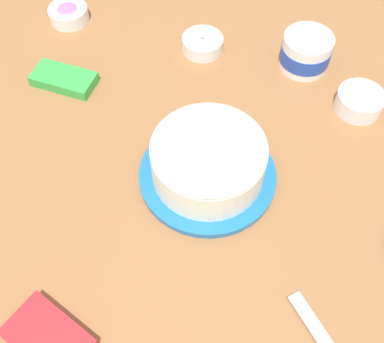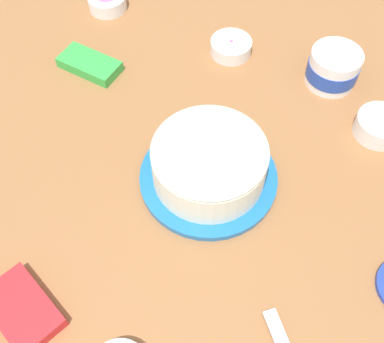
{
  "view_description": "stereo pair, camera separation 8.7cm",
  "coord_description": "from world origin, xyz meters",
  "px_view_note": "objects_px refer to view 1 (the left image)",
  "views": [
    {
      "loc": [
        0.09,
        -0.47,
        0.76
      ],
      "look_at": [
        0.01,
        0.01,
        0.04
      ],
      "focal_mm": 44.25,
      "sensor_mm": 36.0,
      "label": 1
    },
    {
      "loc": [
        0.18,
        -0.45,
        0.76
      ],
      "look_at": [
        0.01,
        0.01,
        0.04
      ],
      "focal_mm": 44.25,
      "sensor_mm": 36.0,
      "label": 2
    }
  ],
  "objects_px": {
    "frosting_tub": "(306,51)",
    "candy_box_upper": "(48,338)",
    "frosted_cake": "(208,162)",
    "sprinkle_bowl_yellow": "(360,101)",
    "candy_box_lower": "(64,79)",
    "sprinkle_bowl_rainbow": "(202,43)",
    "sprinkle_bowl_pink": "(69,13)"
  },
  "relations": [
    {
      "from": "frosted_cake",
      "to": "candy_box_lower",
      "type": "bearing_deg",
      "value": 150.89
    },
    {
      "from": "frosted_cake",
      "to": "sprinkle_bowl_yellow",
      "type": "height_order",
      "value": "frosted_cake"
    },
    {
      "from": "frosted_cake",
      "to": "candy_box_lower",
      "type": "xyz_separation_m",
      "value": [
        -0.35,
        0.19,
        -0.04
      ]
    },
    {
      "from": "candy_box_lower",
      "to": "frosted_cake",
      "type": "bearing_deg",
      "value": -19.06
    },
    {
      "from": "frosted_cake",
      "to": "candy_box_lower",
      "type": "height_order",
      "value": "frosted_cake"
    },
    {
      "from": "sprinkle_bowl_rainbow",
      "to": "sprinkle_bowl_pink",
      "type": "relative_size",
      "value": 1.01
    },
    {
      "from": "candy_box_lower",
      "to": "candy_box_upper",
      "type": "distance_m",
      "value": 0.55
    },
    {
      "from": "frosted_cake",
      "to": "candy_box_upper",
      "type": "distance_m",
      "value": 0.4
    },
    {
      "from": "sprinkle_bowl_yellow",
      "to": "candy_box_upper",
      "type": "distance_m",
      "value": 0.74
    },
    {
      "from": "sprinkle_bowl_rainbow",
      "to": "sprinkle_bowl_pink",
      "type": "distance_m",
      "value": 0.34
    },
    {
      "from": "frosting_tub",
      "to": "frosted_cake",
      "type": "bearing_deg",
      "value": -116.54
    },
    {
      "from": "frosting_tub",
      "to": "sprinkle_bowl_rainbow",
      "type": "distance_m",
      "value": 0.23
    },
    {
      "from": "sprinkle_bowl_pink",
      "to": "sprinkle_bowl_yellow",
      "type": "bearing_deg",
      "value": -14.35
    },
    {
      "from": "frosting_tub",
      "to": "sprinkle_bowl_yellow",
      "type": "relative_size",
      "value": 1.13
    },
    {
      "from": "frosting_tub",
      "to": "candy_box_lower",
      "type": "distance_m",
      "value": 0.53
    },
    {
      "from": "frosting_tub",
      "to": "candy_box_upper",
      "type": "distance_m",
      "value": 0.77
    },
    {
      "from": "frosting_tub",
      "to": "sprinkle_bowl_rainbow",
      "type": "xyz_separation_m",
      "value": [
        -0.23,
        0.01,
        -0.02
      ]
    },
    {
      "from": "sprinkle_bowl_rainbow",
      "to": "candy_box_lower",
      "type": "relative_size",
      "value": 0.69
    },
    {
      "from": "frosted_cake",
      "to": "sprinkle_bowl_pink",
      "type": "relative_size",
      "value": 2.78
    },
    {
      "from": "sprinkle_bowl_yellow",
      "to": "sprinkle_bowl_pink",
      "type": "bearing_deg",
      "value": 165.65
    },
    {
      "from": "frosted_cake",
      "to": "sprinkle_bowl_rainbow",
      "type": "distance_m",
      "value": 0.36
    },
    {
      "from": "candy_box_lower",
      "to": "candy_box_upper",
      "type": "relative_size",
      "value": 1.04
    },
    {
      "from": "sprinkle_bowl_rainbow",
      "to": "candy_box_upper",
      "type": "height_order",
      "value": "sprinkle_bowl_rainbow"
    },
    {
      "from": "frosted_cake",
      "to": "candy_box_upper",
      "type": "xyz_separation_m",
      "value": [
        -0.2,
        -0.34,
        -0.04
      ]
    },
    {
      "from": "sprinkle_bowl_rainbow",
      "to": "sprinkle_bowl_pink",
      "type": "height_order",
      "value": "sprinkle_bowl_pink"
    },
    {
      "from": "sprinkle_bowl_pink",
      "to": "candy_box_lower",
      "type": "height_order",
      "value": "sprinkle_bowl_pink"
    },
    {
      "from": "frosting_tub",
      "to": "candy_box_upper",
      "type": "relative_size",
      "value": 0.84
    },
    {
      "from": "frosted_cake",
      "to": "candy_box_upper",
      "type": "bearing_deg",
      "value": -119.96
    },
    {
      "from": "candy_box_upper",
      "to": "sprinkle_bowl_rainbow",
      "type": "bearing_deg",
      "value": 106.09
    },
    {
      "from": "frosted_cake",
      "to": "candy_box_lower",
      "type": "relative_size",
      "value": 1.91
    },
    {
      "from": "candy_box_upper",
      "to": "sprinkle_bowl_yellow",
      "type": "bearing_deg",
      "value": 76.46
    },
    {
      "from": "frosting_tub",
      "to": "sprinkle_bowl_pink",
      "type": "height_order",
      "value": "frosting_tub"
    }
  ]
}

